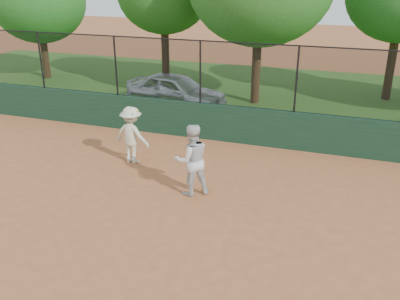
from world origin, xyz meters
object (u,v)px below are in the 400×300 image
(player_second, at_px, (192,160))
(parked_car, at_px, (176,91))
(player_main, at_px, (132,135))
(tree_0, at_px, (38,1))

(player_second, bearing_deg, parked_car, -101.30)
(player_main, distance_m, tree_0, 12.58)
(player_second, height_order, player_main, player_second)
(parked_car, relative_size, player_second, 2.26)
(player_second, xyz_separation_m, tree_0, (-11.34, 9.49, 2.85))
(player_main, bearing_deg, parked_car, 98.62)
(player_main, bearing_deg, tree_0, 137.78)
(player_second, bearing_deg, tree_0, -76.13)
(parked_car, bearing_deg, player_second, -144.62)
(parked_car, distance_m, player_second, 7.36)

